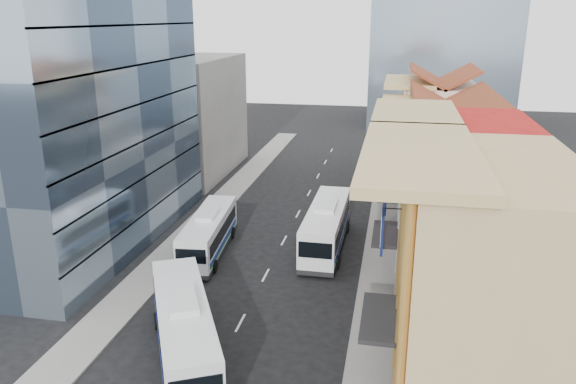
% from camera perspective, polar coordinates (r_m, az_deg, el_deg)
% --- Properties ---
extents(sidewalk_right, '(3.00, 90.00, 0.15)m').
position_cam_1_polar(sidewalk_right, '(48.09, 9.61, -5.52)').
color(sidewalk_right, slate).
rests_on(sidewalk_right, ground).
extents(sidewalk_left, '(3.00, 90.00, 0.15)m').
position_cam_1_polar(sidewalk_left, '(51.18, -9.81, -4.09)').
color(sidewalk_left, slate).
rests_on(sidewalk_left, ground).
extents(shophouse_tan, '(8.00, 14.00, 12.00)m').
position_cam_1_polar(shophouse_tan, '(30.55, 19.57, -8.08)').
color(shophouse_tan, tan).
rests_on(shophouse_tan, ground).
extents(shophouse_red, '(8.00, 10.00, 12.00)m').
position_cam_1_polar(shophouse_red, '(41.64, 17.37, -1.05)').
color(shophouse_red, '#AE1713').
rests_on(shophouse_red, ground).
extents(shophouse_cream_near, '(8.00, 9.00, 10.00)m').
position_cam_1_polar(shophouse_cream_near, '(50.97, 16.24, 1.21)').
color(shophouse_cream_near, beige).
rests_on(shophouse_cream_near, ground).
extents(shophouse_cream_mid, '(8.00, 9.00, 10.00)m').
position_cam_1_polar(shophouse_cream_mid, '(59.66, 15.56, 3.58)').
color(shophouse_cream_mid, beige).
rests_on(shophouse_cream_mid, ground).
extents(shophouse_cream_far, '(8.00, 12.00, 11.00)m').
position_cam_1_polar(shophouse_cream_far, '(69.79, 15.02, 6.00)').
color(shophouse_cream_far, beige).
rests_on(shophouse_cream_far, ground).
extents(office_tower, '(12.00, 26.00, 30.00)m').
position_cam_1_polar(office_tower, '(49.00, -21.56, 12.00)').
color(office_tower, '#44566B').
rests_on(office_tower, ground).
extents(office_block_far, '(10.00, 18.00, 14.00)m').
position_cam_1_polar(office_block_far, '(70.03, -10.14, 7.60)').
color(office_block_far, gray).
rests_on(office_block_far, ground).
extents(bus_left_near, '(8.02, 12.23, 3.92)m').
position_cam_1_polar(bus_left_near, '(32.81, -10.53, -13.43)').
color(bus_left_near, silver).
rests_on(bus_left_near, ground).
extents(bus_left_far, '(3.60, 11.27, 3.55)m').
position_cam_1_polar(bus_left_far, '(46.31, -8.05, -4.09)').
color(bus_left_far, white).
rests_on(bus_left_far, ground).
extents(bus_right, '(2.96, 12.34, 3.95)m').
position_cam_1_polar(bus_right, '(46.88, 3.91, -3.42)').
color(bus_right, white).
rests_on(bus_right, ground).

